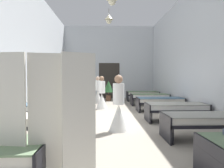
# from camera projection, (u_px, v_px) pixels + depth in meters

# --- Properties ---
(ground_plane) EXTENTS (6.67, 13.50, 0.10)m
(ground_plane) POSITION_uv_depth(u_px,v_px,m) (113.00, 117.00, 7.34)
(ground_plane) COLOR #9E9384
(room_shell) EXTENTS (6.47, 13.10, 4.91)m
(room_shell) POSITION_uv_depth(u_px,v_px,m) (112.00, 53.00, 8.60)
(room_shell) COLOR silver
(room_shell) RESTS_ON ground
(bed_left_row_1) EXTENTS (1.90, 0.84, 0.57)m
(bed_left_row_1) POSITION_uv_depth(u_px,v_px,m) (28.00, 121.00, 4.41)
(bed_left_row_1) COLOR black
(bed_left_row_1) RESTS_ON ground
(bed_right_row_1) EXTENTS (1.90, 0.84, 0.57)m
(bed_right_row_1) POSITION_uv_depth(u_px,v_px,m) (206.00, 120.00, 4.55)
(bed_right_row_1) COLOR black
(bed_right_row_1) RESTS_ON ground
(bed_left_row_2) EXTENTS (1.90, 0.84, 0.57)m
(bed_left_row_2) POSITION_uv_depth(u_px,v_px,m) (51.00, 108.00, 6.30)
(bed_left_row_2) COLOR black
(bed_left_row_2) RESTS_ON ground
(bed_right_row_2) EXTENTS (1.90, 0.84, 0.57)m
(bed_right_row_2) POSITION_uv_depth(u_px,v_px,m) (176.00, 108.00, 6.45)
(bed_right_row_2) COLOR black
(bed_right_row_2) RESTS_ON ground
(bed_left_row_3) EXTENTS (1.90, 0.84, 0.57)m
(bed_left_row_3) POSITION_uv_depth(u_px,v_px,m) (64.00, 101.00, 8.20)
(bed_left_row_3) COLOR black
(bed_left_row_3) RESTS_ON ground
(bed_right_row_3) EXTENTS (1.90, 0.84, 0.57)m
(bed_right_row_3) POSITION_uv_depth(u_px,v_px,m) (160.00, 101.00, 8.35)
(bed_right_row_3) COLOR black
(bed_right_row_3) RESTS_ON ground
(bed_left_row_4) EXTENTS (1.90, 0.84, 0.57)m
(bed_left_row_4) POSITION_uv_depth(u_px,v_px,m) (71.00, 97.00, 10.10)
(bed_left_row_4) COLOR black
(bed_left_row_4) RESTS_ON ground
(bed_right_row_4) EXTENTS (1.90, 0.84, 0.57)m
(bed_right_row_4) POSITION_uv_depth(u_px,v_px,m) (150.00, 97.00, 10.24)
(bed_right_row_4) COLOR black
(bed_right_row_4) RESTS_ON ground
(bed_left_row_5) EXTENTS (1.90, 0.84, 0.57)m
(bed_left_row_5) POSITION_uv_depth(u_px,v_px,m) (77.00, 94.00, 12.00)
(bed_left_row_5) COLOR black
(bed_left_row_5) RESTS_ON ground
(bed_right_row_5) EXTENTS (1.90, 0.84, 0.57)m
(bed_right_row_5) POSITION_uv_depth(u_px,v_px,m) (143.00, 94.00, 12.14)
(bed_right_row_5) COLOR black
(bed_right_row_5) RESTS_ON ground
(nurse_near_aisle) EXTENTS (0.52, 0.52, 1.49)m
(nurse_near_aisle) POSITION_uv_depth(u_px,v_px,m) (119.00, 111.00, 5.27)
(nurse_near_aisle) COLOR white
(nurse_near_aisle) RESTS_ON ground
(nurse_mid_aisle) EXTENTS (0.52, 0.52, 1.49)m
(nurse_mid_aisle) POSITION_uv_depth(u_px,v_px,m) (98.00, 94.00, 10.98)
(nurse_mid_aisle) COLOR white
(nurse_mid_aisle) RESTS_ON ground
(nurse_far_aisle) EXTENTS (0.52, 0.52, 1.49)m
(nurse_far_aisle) POSITION_uv_depth(u_px,v_px,m) (102.00, 97.00, 9.01)
(nurse_far_aisle) COLOR white
(nurse_far_aisle) RESTS_ON ground
(potted_plant) EXTENTS (0.66, 0.66, 1.21)m
(potted_plant) POSITION_uv_depth(u_px,v_px,m) (109.00, 88.00, 12.22)
(potted_plant) COLOR brown
(potted_plant) RESTS_ON ground
(privacy_screen) EXTENTS (1.25, 0.21, 1.70)m
(privacy_screen) POSITION_uv_depth(u_px,v_px,m) (45.00, 122.00, 2.45)
(privacy_screen) COLOR silver
(privacy_screen) RESTS_ON ground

